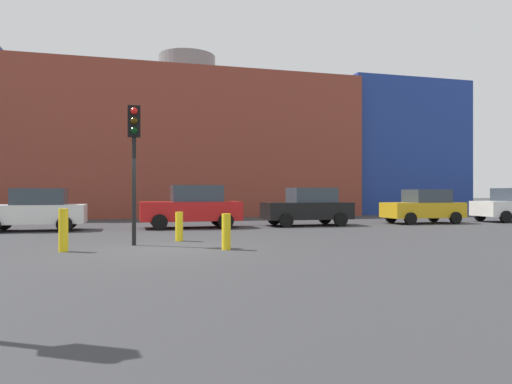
{
  "coord_description": "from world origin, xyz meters",
  "views": [
    {
      "loc": [
        -0.76,
        -12.89,
        1.52
      ],
      "look_at": [
        4.45,
        6.42,
        1.55
      ],
      "focal_mm": 32.93,
      "sensor_mm": 36.0,
      "label": 1
    }
  ],
  "objects": [
    {
      "name": "parked_car_4",
      "position": [
        13.35,
        7.42,
        0.84
      ],
      "size": [
        3.88,
        1.9,
        1.68
      ],
      "rotation": [
        0.0,
        0.0,
        3.14
      ],
      "color": "gold",
      "rests_on": "ground_plane"
    },
    {
      "name": "bollard_yellow_2",
      "position": [
        0.75,
        1.98,
        0.46
      ],
      "size": [
        0.24,
        0.24,
        0.92
      ],
      "primitive_type": "cylinder",
      "color": "yellow",
      "rests_on": "ground_plane"
    },
    {
      "name": "building_backdrop",
      "position": [
        3.21,
        20.8,
        4.78
      ],
      "size": [
        40.29,
        10.94,
        11.3
      ],
      "color": "brown",
      "rests_on": "ground_plane"
    },
    {
      "name": "parked_car_1",
      "position": [
        -4.4,
        7.42,
        0.84
      ],
      "size": [
        3.91,
        1.92,
        1.7
      ],
      "rotation": [
        0.0,
        0.0,
        3.14
      ],
      "color": "white",
      "rests_on": "ground_plane"
    },
    {
      "name": "traffic_light_island",
      "position": [
        -0.64,
        1.08,
        2.96
      ],
      "size": [
        0.36,
        0.36,
        4.03
      ],
      "rotation": [
        0.0,
        0.0,
        -1.58
      ],
      "color": "black",
      "rests_on": "ground_plane"
    },
    {
      "name": "parked_car_2",
      "position": [
        1.85,
        7.42,
        0.92
      ],
      "size": [
        4.25,
        2.09,
        1.84
      ],
      "rotation": [
        0.0,
        0.0,
        3.14
      ],
      "color": "red",
      "rests_on": "ground_plane"
    },
    {
      "name": "parked_car_3",
      "position": [
        7.21,
        7.42,
        0.87
      ],
      "size": [
        4.03,
        1.98,
        1.75
      ],
      "rotation": [
        0.0,
        0.0,
        3.14
      ],
      "color": "black",
      "rests_on": "ground_plane"
    },
    {
      "name": "ground_plane",
      "position": [
        0.0,
        0.0,
        0.0
      ],
      "size": [
        200.0,
        200.0,
        0.0
      ],
      "primitive_type": "plane",
      "color": "#38383A"
    },
    {
      "name": "bollard_yellow_1",
      "position": [
        -2.41,
        0.1,
        0.56
      ],
      "size": [
        0.24,
        0.24,
        1.11
      ],
      "primitive_type": "cylinder",
      "color": "yellow",
      "rests_on": "ground_plane"
    },
    {
      "name": "bollard_yellow_0",
      "position": [
        1.73,
        -0.6,
        0.48
      ],
      "size": [
        0.24,
        0.24,
        0.96
      ],
      "primitive_type": "cylinder",
      "color": "yellow",
      "rests_on": "ground_plane"
    }
  ]
}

